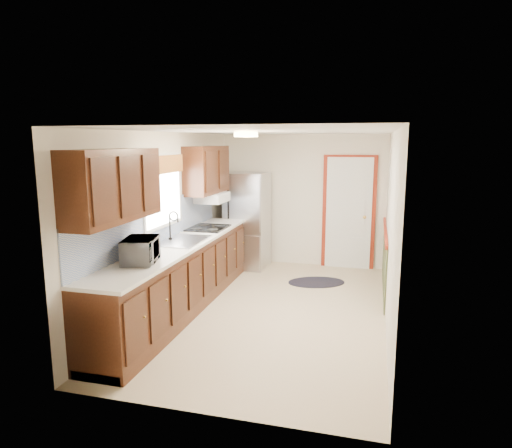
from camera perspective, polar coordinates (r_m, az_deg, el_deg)
The scene contains 8 objects.
room_shell at distance 6.02m, azimuth 2.04°, elevation 0.01°, with size 3.20×5.20×2.52m.
kitchen_run at distance 6.22m, azimuth -9.77°, elevation -3.47°, with size 0.63×4.00×2.20m.
back_wall_trim at distance 8.12m, azimuth 12.38°, elevation 0.23°, with size 1.12×2.30×2.08m.
ceiling_fixture at distance 5.81m, azimuth -1.27°, elevation 11.13°, with size 0.30×0.30×0.06m, color #FFD88C.
microwave at distance 5.23m, azimuth -14.25°, elevation -2.89°, with size 0.50×0.28×0.34m, color white.
refrigerator at distance 8.26m, azimuth -1.09°, elevation 0.46°, with size 0.75×0.74×1.72m.
rug at distance 7.57m, azimuth 7.56°, elevation -7.22°, with size 0.92×0.60×0.01m, color black.
cooktop at distance 7.11m, azimuth -6.00°, elevation -0.48°, with size 0.55×0.66×0.02m, color black.
Camera 1 is at (1.31, -5.78, 2.28)m, focal length 32.00 mm.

